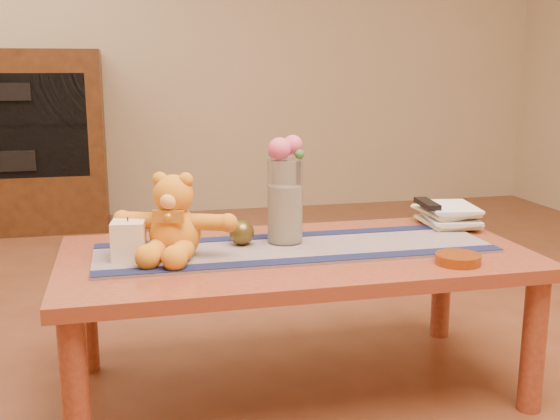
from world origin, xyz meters
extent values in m
plane|color=#5A2D19|center=(0.00, 0.00, 0.00)|extent=(5.50, 5.50, 0.00)
plane|color=tan|center=(0.00, 2.75, 1.35)|extent=(5.50, 0.00, 5.50)
cube|color=maroon|center=(0.00, 0.00, 0.43)|extent=(1.40, 0.70, 0.04)
cylinder|color=maroon|center=(-0.64, -0.29, 0.21)|extent=(0.07, 0.07, 0.41)
cylinder|color=maroon|center=(0.64, -0.29, 0.21)|extent=(0.07, 0.07, 0.41)
cylinder|color=maroon|center=(-0.64, 0.29, 0.21)|extent=(0.07, 0.07, 0.41)
cylinder|color=maroon|center=(0.64, 0.29, 0.21)|extent=(0.07, 0.07, 0.41)
cube|color=#192048|center=(0.00, 0.02, 0.45)|extent=(1.20, 0.36, 0.01)
cube|color=#121637|center=(0.00, -0.13, 0.46)|extent=(1.20, 0.07, 0.00)
cube|color=#121637|center=(0.00, 0.16, 0.46)|extent=(1.20, 0.07, 0.00)
cube|color=beige|center=(-0.49, 0.01, 0.51)|extent=(0.10, 0.10, 0.11)
cylinder|color=black|center=(-0.49, 0.01, 0.57)|extent=(0.00, 0.00, 0.01)
cylinder|color=silver|center=(-0.01, 0.08, 0.59)|extent=(0.11, 0.11, 0.26)
cylinder|color=beige|center=(-0.01, 0.08, 0.55)|extent=(0.09, 0.09, 0.18)
sphere|color=#DC4D72|center=(-0.03, 0.07, 0.75)|extent=(0.07, 0.07, 0.07)
sphere|color=#DC4D72|center=(0.01, 0.09, 0.76)|extent=(0.06, 0.06, 0.06)
sphere|color=#4F5BAC|center=(0.00, 0.12, 0.75)|extent=(0.04, 0.04, 0.04)
sphere|color=#4F5BAC|center=(-0.04, 0.10, 0.74)|extent=(0.04, 0.04, 0.04)
sphere|color=#33662D|center=(0.03, 0.06, 0.74)|extent=(0.03, 0.03, 0.03)
sphere|color=#4C4119|center=(-0.15, 0.08, 0.50)|extent=(0.08, 0.08, 0.08)
imported|color=beige|center=(0.52, 0.20, 0.46)|extent=(0.18, 0.23, 0.02)
imported|color=beige|center=(0.52, 0.19, 0.48)|extent=(0.20, 0.25, 0.02)
imported|color=beige|center=(0.51, 0.20, 0.50)|extent=(0.17, 0.22, 0.02)
imported|color=beige|center=(0.52, 0.20, 0.52)|extent=(0.20, 0.25, 0.02)
cube|color=black|center=(0.52, 0.19, 0.54)|extent=(0.06, 0.16, 0.02)
cylinder|color=#BF5914|center=(0.41, -0.23, 0.46)|extent=(0.16, 0.16, 0.03)
cube|color=black|center=(-1.20, 2.48, 0.55)|extent=(1.20, 0.50, 1.10)
cube|color=black|center=(-1.20, 2.35, 0.46)|extent=(0.42, 0.28, 0.12)
camera|label=1|loc=(-0.50, -1.89, 1.00)|focal=42.94mm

